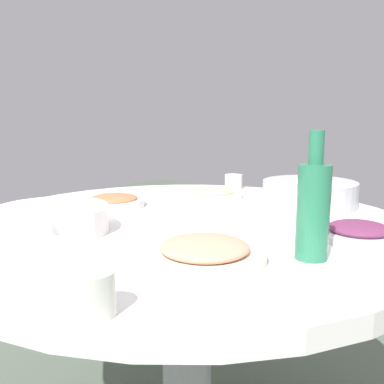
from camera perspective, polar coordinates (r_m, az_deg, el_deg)
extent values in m
cylinder|color=#99999E|center=(1.32, -0.66, -19.95)|extent=(0.14, 0.14, 0.67)
cylinder|color=white|center=(1.18, -0.70, -4.89)|extent=(1.23, 1.23, 0.04)
cylinder|color=#B2B5BA|center=(1.42, 15.19, -0.17)|extent=(0.29, 0.29, 0.08)
ellipsoid|color=white|center=(1.42, 15.20, -0.02)|extent=(0.24, 0.24, 0.09)
cube|color=white|center=(1.35, 17.11, 1.01)|extent=(0.13, 0.16, 0.01)
cylinder|color=white|center=(1.12, -17.98, -3.49)|extent=(0.28, 0.28, 0.06)
cylinder|color=black|center=(1.12, -17.97, -3.77)|extent=(0.24, 0.24, 0.05)
cylinder|color=silver|center=(1.11, -18.05, -2.35)|extent=(0.26, 0.18, 0.01)
cylinder|color=silver|center=(1.39, -10.14, -1.38)|extent=(0.19, 0.19, 0.02)
ellipsoid|color=#AC6741|center=(1.39, -10.16, -0.83)|extent=(0.15, 0.15, 0.03)
cylinder|color=#EEE9CC|center=(0.88, 1.68, -8.35)|extent=(0.25, 0.25, 0.02)
ellipsoid|color=tan|center=(0.87, 1.69, -7.27)|extent=(0.18, 0.18, 0.03)
cylinder|color=white|center=(1.51, 2.64, -0.35)|extent=(0.21, 0.21, 0.02)
ellipsoid|color=#DFB883|center=(1.51, 2.65, 0.13)|extent=(0.15, 0.15, 0.03)
cylinder|color=silver|center=(1.09, 21.08, -5.28)|extent=(0.20, 0.20, 0.02)
ellipsoid|color=#65294C|center=(1.09, 21.13, -4.50)|extent=(0.14, 0.14, 0.03)
cylinder|color=#297753|center=(0.89, 15.64, -2.60)|extent=(0.07, 0.07, 0.19)
cylinder|color=#297753|center=(0.87, 16.05, 5.66)|extent=(0.03, 0.03, 0.07)
cylinder|color=silver|center=(0.66, -12.82, -12.87)|extent=(0.06, 0.06, 0.07)
cylinder|color=silver|center=(1.69, 5.49, 1.36)|extent=(0.07, 0.07, 0.05)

